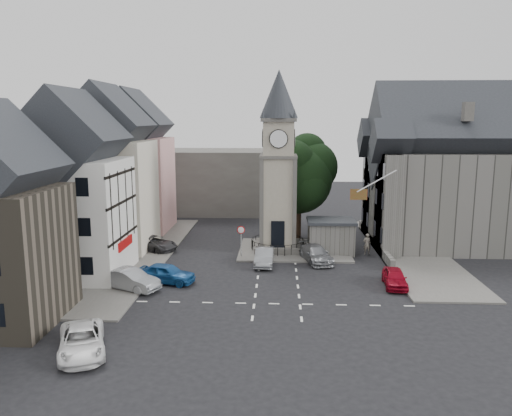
{
  "coord_description": "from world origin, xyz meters",
  "views": [
    {
      "loc": [
        0.05,
        -36.69,
        11.99
      ],
      "look_at": [
        -1.87,
        5.0,
        4.52
      ],
      "focal_mm": 35.0,
      "sensor_mm": 36.0,
      "label": 1
    }
  ],
  "objects_px": {
    "stone_shelter": "(331,236)",
    "car_west_blue": "(166,273)",
    "clock_tower": "(278,163)",
    "pedestrian": "(367,244)",
    "car_east_red": "(395,278)"
  },
  "relations": [
    {
      "from": "stone_shelter",
      "to": "pedestrian",
      "type": "xyz_separation_m",
      "value": [
        3.2,
        -0.39,
        -0.6
      ]
    },
    {
      "from": "clock_tower",
      "to": "car_east_red",
      "type": "distance_m",
      "value": 14.85
    },
    {
      "from": "clock_tower",
      "to": "stone_shelter",
      "type": "distance_m",
      "value": 8.15
    },
    {
      "from": "stone_shelter",
      "to": "car_west_blue",
      "type": "relative_size",
      "value": 0.99
    },
    {
      "from": "car_west_blue",
      "to": "pedestrian",
      "type": "bearing_deg",
      "value": -48.37
    },
    {
      "from": "clock_tower",
      "to": "pedestrian",
      "type": "height_order",
      "value": "clock_tower"
    },
    {
      "from": "clock_tower",
      "to": "pedestrian",
      "type": "bearing_deg",
      "value": -6.27
    },
    {
      "from": "car_west_blue",
      "to": "pedestrian",
      "type": "height_order",
      "value": "pedestrian"
    },
    {
      "from": "clock_tower",
      "to": "car_east_red",
      "type": "height_order",
      "value": "clock_tower"
    },
    {
      "from": "clock_tower",
      "to": "car_west_blue",
      "type": "distance_m",
      "value": 14.64
    },
    {
      "from": "stone_shelter",
      "to": "pedestrian",
      "type": "height_order",
      "value": "stone_shelter"
    },
    {
      "from": "clock_tower",
      "to": "car_west_blue",
      "type": "bearing_deg",
      "value": -130.59
    },
    {
      "from": "clock_tower",
      "to": "car_west_blue",
      "type": "xyz_separation_m",
      "value": [
        -8.23,
        -9.6,
        -7.38
      ]
    },
    {
      "from": "stone_shelter",
      "to": "car_west_blue",
      "type": "xyz_separation_m",
      "value": [
        -13.03,
        -9.11,
        -0.81
      ]
    },
    {
      "from": "car_west_blue",
      "to": "car_east_red",
      "type": "distance_m",
      "value": 16.73
    }
  ]
}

